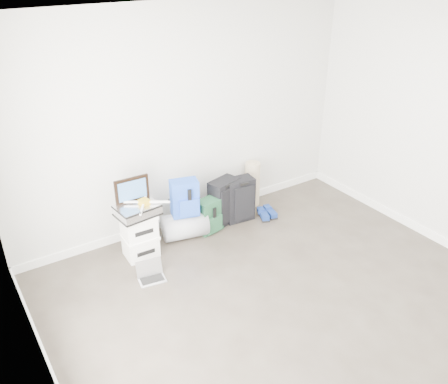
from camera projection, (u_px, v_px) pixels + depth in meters
ground at (322, 333)px, 4.40m from camera, size 5.00×5.00×0.00m
room_envelope at (342, 164)px, 3.61m from camera, size 4.52×5.02×2.71m
boxes_stack at (140, 235)px, 5.38m from camera, size 0.39×0.32×0.54m
briefcase at (137, 210)px, 5.23m from camera, size 0.48×0.37×0.13m
painting at (132, 190)px, 5.20m from camera, size 0.39×0.04×0.29m
drone at (144, 202)px, 5.21m from camera, size 0.49×0.49×0.05m
duffel_bag at (185, 225)px, 5.77m from camera, size 0.60×0.44×0.33m
blue_backpack at (185, 199)px, 5.57m from camera, size 0.36×0.30×0.45m
large_suitcase at (224, 201)px, 6.04m from camera, size 0.43×0.33×0.59m
green_backpack at (210, 216)px, 5.88m from camera, size 0.34×0.28×0.44m
carry_on at (239, 200)px, 6.09m from camera, size 0.39×0.28×0.58m
shoes at (267, 214)px, 6.26m from camera, size 0.28×0.27×0.08m
rolled_rug at (252, 184)px, 6.45m from camera, size 0.20×0.20×0.62m
laptop at (151, 275)px, 5.11m from camera, size 0.31×0.24×0.20m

